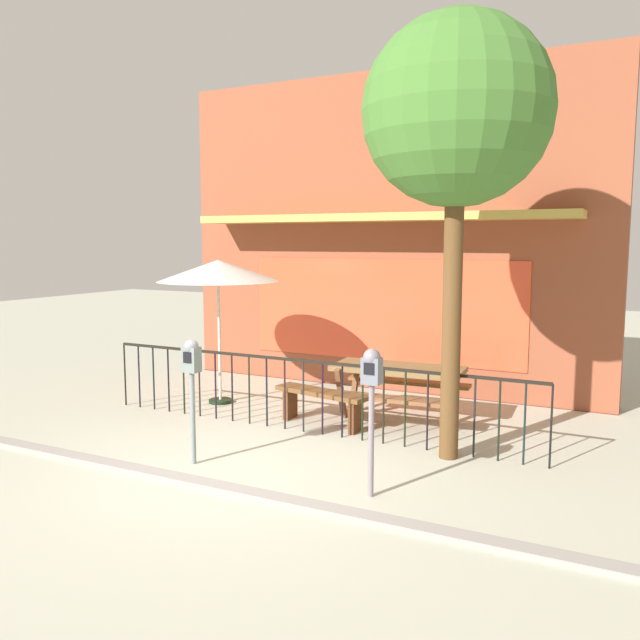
{
  "coord_description": "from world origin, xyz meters",
  "views": [
    {
      "loc": [
        3.95,
        -5.64,
        2.5
      ],
      "look_at": [
        0.04,
        2.08,
        1.44
      ],
      "focal_mm": 36.45,
      "sensor_mm": 36.0,
      "label": 1
    }
  ],
  "objects_px": {
    "patio_bench": "(321,400)",
    "picnic_table_left": "(398,378)",
    "patio_umbrella": "(218,272)",
    "parking_meter_near": "(192,368)",
    "parking_meter_far": "(372,383)",
    "street_tree": "(457,114)"
  },
  "relations": [
    {
      "from": "patio_bench",
      "to": "picnic_table_left",
      "type": "bearing_deg",
      "value": 38.45
    },
    {
      "from": "patio_umbrella",
      "to": "parking_meter_near",
      "type": "height_order",
      "value": "patio_umbrella"
    },
    {
      "from": "patio_bench",
      "to": "parking_meter_near",
      "type": "bearing_deg",
      "value": -106.14
    },
    {
      "from": "patio_umbrella",
      "to": "patio_bench",
      "type": "xyz_separation_m",
      "value": [
        1.96,
        -0.39,
        -1.68
      ]
    },
    {
      "from": "patio_bench",
      "to": "parking_meter_far",
      "type": "height_order",
      "value": "parking_meter_far"
    },
    {
      "from": "parking_meter_near",
      "to": "parking_meter_far",
      "type": "relative_size",
      "value": 0.96
    },
    {
      "from": "picnic_table_left",
      "to": "parking_meter_far",
      "type": "height_order",
      "value": "parking_meter_far"
    },
    {
      "from": "patio_umbrella",
      "to": "parking_meter_far",
      "type": "distance_m",
      "value": 4.35
    },
    {
      "from": "picnic_table_left",
      "to": "patio_bench",
      "type": "xyz_separation_m",
      "value": [
        -0.85,
        -0.67,
        -0.26
      ]
    },
    {
      "from": "patio_umbrella",
      "to": "street_tree",
      "type": "bearing_deg",
      "value": -13.4
    },
    {
      "from": "picnic_table_left",
      "to": "patio_umbrella",
      "type": "bearing_deg",
      "value": -174.2
    },
    {
      "from": "parking_meter_near",
      "to": "parking_meter_far",
      "type": "distance_m",
      "value": 2.15
    },
    {
      "from": "patio_umbrella",
      "to": "street_tree",
      "type": "xyz_separation_m",
      "value": [
        3.88,
        -0.92,
        1.84
      ]
    },
    {
      "from": "picnic_table_left",
      "to": "street_tree",
      "type": "height_order",
      "value": "street_tree"
    },
    {
      "from": "picnic_table_left",
      "to": "parking_meter_near",
      "type": "relative_size",
      "value": 1.32
    },
    {
      "from": "parking_meter_near",
      "to": "parking_meter_far",
      "type": "xyz_separation_m",
      "value": [
        2.15,
        0.03,
        0.04
      ]
    },
    {
      "from": "patio_umbrella",
      "to": "parking_meter_near",
      "type": "relative_size",
      "value": 1.56
    },
    {
      "from": "parking_meter_near",
      "to": "street_tree",
      "type": "bearing_deg",
      "value": 30.91
    },
    {
      "from": "picnic_table_left",
      "to": "street_tree",
      "type": "bearing_deg",
      "value": -48.45
    },
    {
      "from": "parking_meter_near",
      "to": "parking_meter_far",
      "type": "height_order",
      "value": "parking_meter_far"
    },
    {
      "from": "picnic_table_left",
      "to": "patio_bench",
      "type": "distance_m",
      "value": 1.12
    },
    {
      "from": "picnic_table_left",
      "to": "patio_umbrella",
      "type": "height_order",
      "value": "patio_umbrella"
    }
  ]
}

